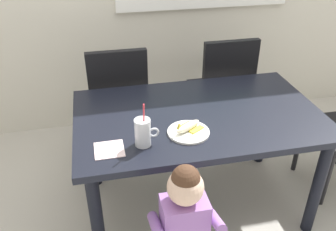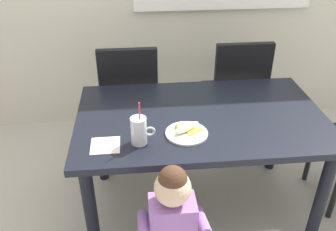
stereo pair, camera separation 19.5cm
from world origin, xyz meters
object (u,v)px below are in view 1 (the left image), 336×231
at_px(paper_napkin, 109,150).
at_px(snack_plate, 188,132).
at_px(dining_table, 198,126).
at_px(dining_chair_left, 119,98).
at_px(toddler_standing, 184,219).
at_px(milk_cup, 143,134).
at_px(peeled_banana, 188,127).
at_px(dining_chair_right, 223,86).

bearing_deg(paper_napkin, snack_plate, 8.42).
bearing_deg(dining_table, snack_plate, -120.21).
height_order(dining_chair_left, toddler_standing, dining_chair_left).
xyz_separation_m(milk_cup, snack_plate, (0.26, 0.05, -0.06)).
relative_size(dining_table, dining_chair_left, 1.52).
distance_m(peeled_banana, paper_napkin, 0.44).
bearing_deg(snack_plate, milk_cup, -168.03).
xyz_separation_m(toddler_standing, peeled_banana, (0.12, 0.41, 0.25)).
distance_m(dining_chair_right, toddler_standing, 1.44).
relative_size(toddler_standing, milk_cup, 3.33).
distance_m(dining_chair_right, paper_napkin, 1.37).
distance_m(dining_table, peeled_banana, 0.25).
distance_m(dining_table, paper_napkin, 0.61).
xyz_separation_m(dining_table, peeled_banana, (-0.11, -0.18, 0.13)).
distance_m(snack_plate, peeled_banana, 0.03).
bearing_deg(dining_table, paper_napkin, -154.57).
distance_m(dining_chair_left, dining_chair_right, 0.84).
height_order(dining_chair_right, milk_cup, milk_cup).
xyz_separation_m(dining_chair_left, snack_plate, (0.31, -0.86, 0.20)).
xyz_separation_m(dining_chair_right, paper_napkin, (-0.96, -0.95, 0.20)).
relative_size(dining_chair_right, peeled_banana, 5.51).
relative_size(dining_chair_left, toddler_standing, 1.15).
bearing_deg(dining_chair_right, dining_table, 58.91).
bearing_deg(dining_chair_left, dining_table, 122.76).
relative_size(dining_chair_left, snack_plate, 4.17).
xyz_separation_m(dining_chair_left, toddler_standing, (0.19, -1.26, -0.02)).
xyz_separation_m(dining_table, dining_chair_right, (0.42, 0.69, -0.10)).
bearing_deg(dining_table, milk_cup, -145.91).
relative_size(dining_chair_right, snack_plate, 4.17).
height_order(dining_chair_left, milk_cup, milk_cup).
relative_size(dining_chair_left, milk_cup, 3.81).
distance_m(dining_chair_right, peeled_banana, 1.04).
xyz_separation_m(toddler_standing, milk_cup, (-0.14, 0.34, 0.28)).
xyz_separation_m(dining_table, milk_cup, (-0.37, -0.25, 0.16)).
relative_size(dining_chair_left, peeled_banana, 5.51).
relative_size(dining_table, peeled_banana, 8.39).
distance_m(dining_chair_left, peeled_banana, 0.93).
height_order(dining_chair_right, snack_plate, dining_chair_right).
bearing_deg(peeled_banana, paper_napkin, -169.65).
height_order(dining_table, snack_plate, snack_plate).
xyz_separation_m(dining_chair_left, dining_chair_right, (0.84, 0.03, 0.00)).
bearing_deg(paper_napkin, dining_table, 25.43).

